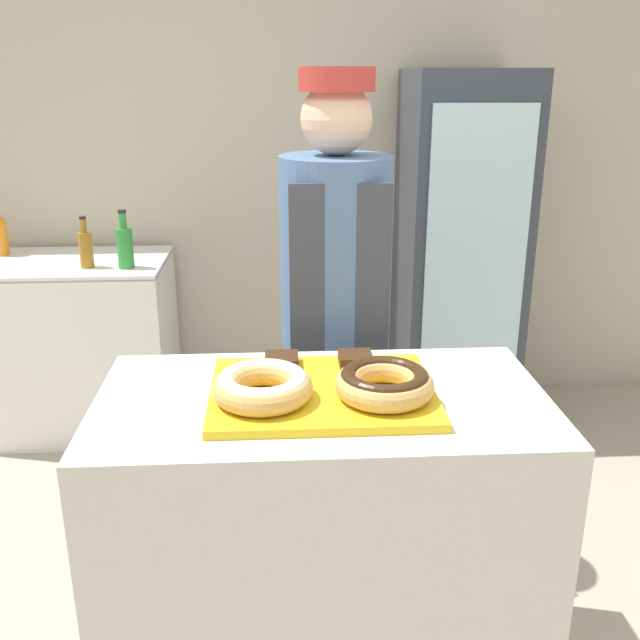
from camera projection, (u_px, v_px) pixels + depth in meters
wall_back at (297, 156)px, 3.76m from camera, size 8.00×0.06×2.70m
display_counter at (322, 547)px, 2.04m from camera, size 1.20×0.65×0.95m
serving_tray at (322, 392)px, 1.88m from camera, size 0.59×0.45×0.02m
donut_light_glaze at (263, 385)px, 1.80m from camera, size 0.25×0.25×0.07m
donut_chocolate_glaze at (384, 382)px, 1.81m from camera, size 0.25×0.25×0.07m
brownie_back_left at (282, 361)px, 2.02m from camera, size 0.09×0.09×0.03m
brownie_back_right at (355, 359)px, 2.03m from camera, size 0.09×0.09×0.03m
baker_person at (335, 319)px, 2.50m from camera, size 0.38×0.38×1.78m
beverage_fridge at (458, 255)px, 3.60m from camera, size 0.57×0.63×1.78m
chest_freezer at (81, 344)px, 3.65m from camera, size 0.92×0.62×0.89m
bottle_green at (125, 246)px, 3.34m from camera, size 0.08×0.08×0.28m
bottle_orange at (0, 235)px, 3.58m from camera, size 0.07×0.07×0.27m
bottle_amber at (86, 248)px, 3.35m from camera, size 0.06×0.06×0.24m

